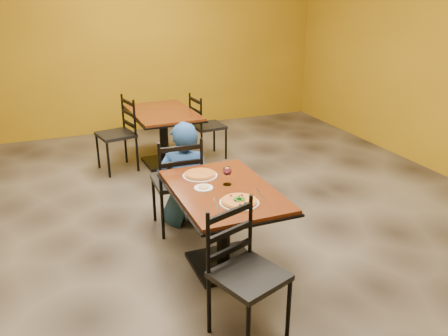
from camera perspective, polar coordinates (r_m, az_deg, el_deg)
name	(u,v)px	position (r m, az deg, el deg)	size (l,w,h in m)	color
floor	(204,239)	(4.62, -2.42, -8.72)	(7.00, 8.00, 0.01)	black
wall_back	(119,41)	(7.93, -12.80, 14.99)	(7.00, 0.01, 3.00)	#AA7F12
table_main	(223,209)	(3.95, -0.07, -5.13)	(0.83, 1.23, 0.75)	#5D260E
table_second	(163,125)	(6.41, -7.49, 5.28)	(0.87, 1.26, 0.75)	#5D260E
chair_main_near	(249,277)	(3.24, 3.13, -13.23)	(0.44, 0.44, 0.97)	black
chair_main_far	(177,182)	(4.66, -5.84, -1.73)	(0.45, 0.45, 1.00)	black
chair_second_left	(116,135)	(6.31, -13.19, 3.98)	(0.44, 0.44, 0.98)	black
chair_second_right	(208,126)	(6.62, -1.98, 5.15)	(0.42, 0.42, 0.93)	black
diner	(184,173)	(4.74, -4.90, -0.63)	(0.56, 0.37, 1.09)	navy
plate_main	(239,203)	(3.61, 1.89, -4.30)	(0.31, 0.31, 0.01)	white
pizza_main	(239,201)	(3.60, 1.89, -4.07)	(0.28, 0.28, 0.02)	maroon
plate_far	(200,176)	(4.12, -2.97, -0.94)	(0.31, 0.31, 0.01)	white
pizza_far	(200,174)	(4.12, -2.97, -0.74)	(0.28, 0.28, 0.02)	#BF7724
side_plate	(204,188)	(3.87, -2.53, -2.47)	(0.16, 0.16, 0.01)	white
dip	(204,187)	(3.87, -2.54, -2.35)	(0.09, 0.09, 0.01)	#A78951
wine_glass	(227,175)	(3.91, 0.39, -0.84)	(0.08, 0.08, 0.18)	white
fork	(216,203)	(3.61, -1.01, -4.34)	(0.01, 0.19, 0.00)	silver
knife	(260,194)	(3.77, 4.49, -3.27)	(0.01, 0.21, 0.00)	silver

